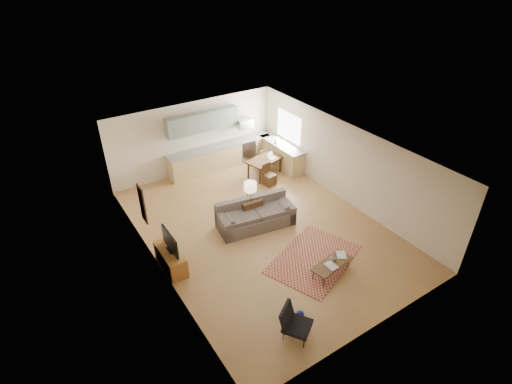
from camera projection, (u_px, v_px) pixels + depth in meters
room at (262, 191)px, 11.55m from camera, size 9.00×9.00×9.00m
kitchen_counter_back at (221, 156)px, 15.41m from camera, size 4.26×0.64×0.92m
kitchen_counter_right at (281, 155)px, 15.51m from camera, size 0.64×2.26×0.92m
kitchen_range at (245, 149)px, 15.93m from camera, size 0.62×0.62×0.90m
kitchen_microwave at (245, 123)px, 15.36m from camera, size 0.62×0.40×0.35m
upper_cabinets at (203, 122)px, 14.45m from camera, size 2.80×0.34×0.70m
window_right at (289, 127)px, 15.07m from camera, size 0.02×1.40×1.05m
wall_art_left at (143, 204)px, 10.61m from camera, size 0.06×0.42×1.10m
triptych at (191, 128)px, 14.47m from camera, size 1.70×0.04×0.50m
rug at (314, 259)px, 11.04m from camera, size 3.02×2.59×0.02m
sofa at (256, 214)px, 12.15m from camera, size 2.57×1.42×0.85m
coffee_table at (331, 268)px, 10.49m from camera, size 1.27×0.69×0.36m
book_a at (328, 268)px, 10.22m from camera, size 0.26×0.34×0.03m
book_b at (337, 255)px, 10.65m from camera, size 0.55×0.56×0.03m
vase at (333, 258)px, 10.44m from camera, size 0.20×0.20×0.18m
armchair at (298, 324)px, 8.71m from camera, size 0.93×0.93×0.76m
tv_credenza at (171, 259)px, 10.64m from camera, size 0.47×1.23×0.57m
tv at (170, 242)px, 10.36m from camera, size 0.09×0.95×0.57m
console_table at (250, 210)px, 12.42m from camera, size 0.68×0.47×0.78m
table_lamp at (250, 191)px, 12.05m from camera, size 0.42×0.42×0.62m
dining_table at (265, 167)px, 14.89m from camera, size 1.50×1.09×0.68m
dining_chair_near at (270, 175)px, 14.27m from camera, size 0.45×0.47×0.81m
dining_chair_far at (260, 158)px, 15.44m from camera, size 0.45×0.47×0.78m
laptop at (272, 156)px, 14.71m from camera, size 0.34×0.30×0.22m
soap_bottle at (276, 140)px, 15.34m from camera, size 0.12×0.12×0.19m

